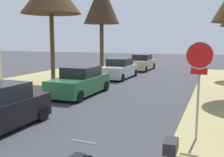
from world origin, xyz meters
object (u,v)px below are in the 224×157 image
(street_tree_left_far, at_px, (101,3))
(parked_sedan_green, at_px, (80,82))
(parked_sedan_tan, at_px, (142,63))
(parked_sedan_silver, at_px, (119,69))
(curbside_mailbox, at_px, (171,155))
(stop_sign_far, at_px, (199,69))

(street_tree_left_far, distance_m, parked_sedan_green, 12.40)
(parked_sedan_green, relative_size, parked_sedan_tan, 1.00)
(parked_sedan_silver, bearing_deg, parked_sedan_green, -88.63)
(street_tree_left_far, xyz_separation_m, curbside_mailbox, (9.46, -19.46, -5.30))
(stop_sign_far, bearing_deg, parked_sedan_silver, 118.98)
(parked_sedan_green, height_order, parked_sedan_tan, same)
(parked_sedan_silver, relative_size, parked_sedan_tan, 1.00)
(street_tree_left_far, bearing_deg, parked_sedan_green, -73.61)
(stop_sign_far, height_order, parked_sedan_tan, stop_sign_far)
(stop_sign_far, height_order, curbside_mailbox, stop_sign_far)
(stop_sign_far, relative_size, parked_sedan_green, 0.67)
(stop_sign_far, relative_size, parked_sedan_tan, 0.67)
(stop_sign_far, bearing_deg, curbside_mailbox, -93.19)
(stop_sign_far, xyz_separation_m, parked_sedan_tan, (-6.51, 18.44, -1.46))
(street_tree_left_far, relative_size, parked_sedan_green, 1.87)
(street_tree_left_far, distance_m, curbside_mailbox, 22.27)
(parked_sedan_silver, bearing_deg, parked_sedan_tan, 88.04)
(stop_sign_far, relative_size, parked_sedan_silver, 0.67)
(parked_sedan_green, distance_m, parked_sedan_tan, 13.40)
(stop_sign_far, xyz_separation_m, curbside_mailbox, (-0.21, -3.82, -1.13))
(street_tree_left_far, bearing_deg, curbside_mailbox, -64.08)
(street_tree_left_far, bearing_deg, parked_sedan_silver, -49.88)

